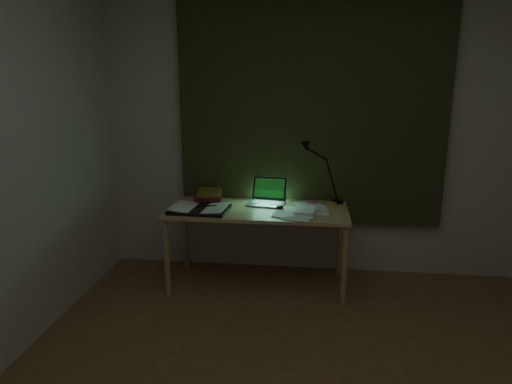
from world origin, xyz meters
The scene contains 11 objects.
wall_back centered at (0.00, 2.00, 1.25)m, with size 3.50×0.00×2.50m, color beige.
curtain centered at (0.00, 1.96, 1.45)m, with size 2.20×0.06×2.00m, color #293018.
desk centered at (-0.40, 1.61, 0.33)m, with size 1.43×0.63×0.65m, color tan, non-canonical shape.
laptop centered at (-0.35, 1.73, 0.76)m, with size 0.30×0.33×0.21m, color #A4A5A9, non-canonical shape.
open_textbook centered at (-0.85, 1.49, 0.67)m, with size 0.45×0.32×0.04m, color white, non-canonical shape.
book_stack centered at (-0.84, 1.77, 0.70)m, with size 0.21×0.26×0.10m, color white, non-canonical shape.
loose_papers centered at (-0.07, 1.58, 0.66)m, with size 0.34×0.37×0.02m, color white, non-canonical shape.
mouse centered at (-0.23, 1.62, 0.67)m, with size 0.06×0.09×0.03m, color black.
sticky_yellow centered at (0.19, 1.79, 0.66)m, with size 0.08×0.08×0.02m, color gold.
sticky_pink centered at (0.03, 1.80, 0.66)m, with size 0.08×0.08×0.02m, color #FF63C0.
desk_lamp centered at (0.24, 1.86, 0.91)m, with size 0.34×0.26×0.51m, color black, non-canonical shape.
Camera 1 is at (-0.01, -1.87, 1.67)m, focal length 32.00 mm.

